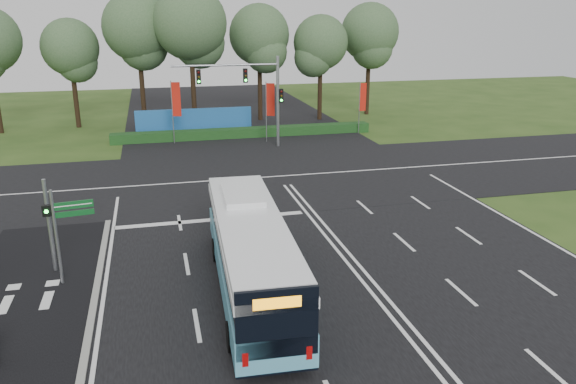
% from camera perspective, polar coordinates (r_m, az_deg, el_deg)
% --- Properties ---
extents(ground, '(120.00, 120.00, 0.00)m').
position_cam_1_polar(ground, '(25.30, 4.88, -5.86)').
color(ground, '#2C4918').
rests_on(ground, ground).
extents(road_main, '(20.00, 120.00, 0.04)m').
position_cam_1_polar(road_main, '(25.29, 4.88, -5.82)').
color(road_main, black).
rests_on(road_main, ground).
extents(road_cross, '(120.00, 14.00, 0.05)m').
position_cam_1_polar(road_cross, '(36.19, -1.12, 1.57)').
color(road_cross, black).
rests_on(road_cross, ground).
extents(bike_path, '(5.00, 18.00, 0.06)m').
position_cam_1_polar(bike_path, '(22.00, -25.51, -11.40)').
color(bike_path, black).
rests_on(bike_path, ground).
extents(kerb_strip, '(0.25, 18.00, 0.12)m').
position_cam_1_polar(kerb_strip, '(21.57, -19.18, -11.08)').
color(kerb_strip, gray).
rests_on(kerb_strip, ground).
extents(city_bus, '(2.92, 11.50, 3.27)m').
position_cam_1_polar(city_bus, '(20.84, -3.79, -6.24)').
color(city_bus, '#53A3C0').
rests_on(city_bus, ground).
extents(pedestrian_signal, '(0.33, 0.44, 3.93)m').
position_cam_1_polar(pedestrian_signal, '(24.26, -23.11, -2.88)').
color(pedestrian_signal, gray).
rests_on(pedestrian_signal, ground).
extents(street_sign, '(1.50, 0.28, 3.86)m').
position_cam_1_polar(street_sign, '(22.92, -21.75, -3.10)').
color(street_sign, gray).
rests_on(street_sign, ground).
extents(banner_flag_left, '(0.73, 0.24, 5.04)m').
position_cam_1_polar(banner_flag_left, '(45.85, -11.39, 8.82)').
color(banner_flag_left, gray).
rests_on(banner_flag_left, ground).
extents(banner_flag_mid, '(0.68, 0.31, 4.89)m').
position_cam_1_polar(banner_flag_mid, '(45.58, -1.91, 8.98)').
color(banner_flag_mid, gray).
rests_on(banner_flag_mid, ground).
extents(banner_flag_right, '(0.66, 0.15, 4.48)m').
position_cam_1_polar(banner_flag_right, '(49.44, 7.53, 9.24)').
color(banner_flag_right, gray).
rests_on(banner_flag_right, ground).
extents(traffic_light_gantry, '(8.41, 0.28, 7.00)m').
position_cam_1_polar(traffic_light_gantry, '(43.47, -3.39, 10.52)').
color(traffic_light_gantry, gray).
rests_on(traffic_light_gantry, ground).
extents(hedge, '(22.00, 1.20, 0.80)m').
position_cam_1_polar(hedge, '(48.03, -4.42, 6.03)').
color(hedge, '#153914').
rests_on(hedge, ground).
extents(blue_hoarding, '(10.00, 0.30, 2.20)m').
position_cam_1_polar(blue_hoarding, '(49.87, -9.49, 7.10)').
color(blue_hoarding, '#1E5CA4').
rests_on(blue_hoarding, ground).
extents(eucalyptus_row, '(40.54, 9.05, 12.51)m').
position_cam_1_polar(eucalyptus_row, '(53.75, -9.12, 15.61)').
color(eucalyptus_row, black).
rests_on(eucalyptus_row, ground).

